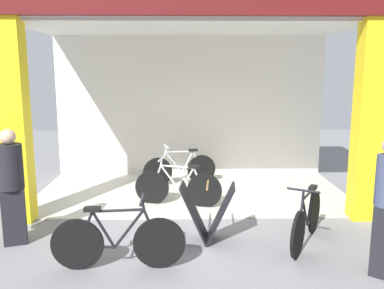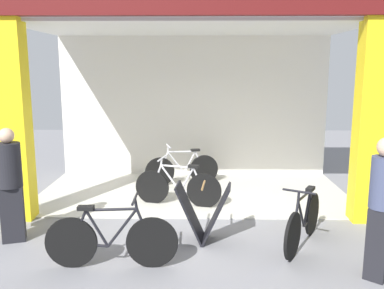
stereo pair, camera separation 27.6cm
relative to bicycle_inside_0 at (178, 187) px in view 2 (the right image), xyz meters
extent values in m
plane|color=gray|center=(0.26, -0.69, -0.36)|extent=(20.46, 20.46, 0.00)
cube|color=beige|center=(0.26, 0.85, -0.35)|extent=(6.23, 3.09, 0.02)
cube|color=silver|center=(0.26, 2.40, 1.30)|extent=(6.23, 0.12, 3.32)
cube|color=yellow|center=(-2.64, -0.69, 1.30)|extent=(0.44, 0.36, 3.32)
cube|color=yellow|center=(3.15, -0.69, 1.30)|extent=(0.44, 0.36, 3.32)
cube|color=silver|center=(0.26, 0.85, 2.93)|extent=(6.23, 3.09, 0.06)
cylinder|color=black|center=(0.48, -0.11, -0.04)|extent=(0.64, 0.18, 0.65)
cylinder|color=black|center=(-0.49, 0.11, -0.04)|extent=(0.64, 0.18, 0.65)
cylinder|color=silver|center=(0.25, -0.06, -0.06)|extent=(0.43, 0.13, 0.08)
cylinder|color=silver|center=(0.16, -0.04, 0.15)|extent=(0.28, 0.10, 0.49)
cylinder|color=silver|center=(-0.14, 0.03, 0.16)|extent=(0.39, 0.12, 0.51)
cylinder|color=silver|center=(-0.02, 0.00, 0.39)|extent=(0.61, 0.17, 0.05)
cylinder|color=silver|center=(0.37, -0.08, 0.17)|extent=(0.22, 0.08, 0.43)
cylinder|color=silver|center=(-0.40, 0.09, 0.18)|extent=(0.20, 0.08, 0.45)
cylinder|color=silver|center=(-0.31, 0.07, 0.46)|extent=(0.06, 0.05, 0.13)
cylinder|color=silver|center=(-0.30, 0.07, 0.53)|extent=(0.13, 0.45, 0.03)
cube|color=black|center=(0.29, -0.06, 0.41)|extent=(0.21, 0.14, 0.05)
cylinder|color=black|center=(0.50, 1.53, -0.04)|extent=(0.63, 0.21, 0.64)
cylinder|color=black|center=(-0.46, 1.28, -0.04)|extent=(0.63, 0.21, 0.64)
cylinder|color=silver|center=(0.27, 1.47, -0.07)|extent=(0.43, 0.14, 0.08)
cylinder|color=silver|center=(0.19, 1.45, 0.14)|extent=(0.28, 0.11, 0.48)
cylinder|color=silver|center=(-0.11, 1.37, 0.15)|extent=(0.39, 0.14, 0.50)
cylinder|color=silver|center=(0.01, 1.40, 0.38)|extent=(0.60, 0.19, 0.05)
cylinder|color=silver|center=(0.39, 1.51, 0.17)|extent=(0.21, 0.09, 0.43)
cylinder|color=silver|center=(-0.36, 1.31, 0.17)|extent=(0.19, 0.08, 0.44)
cylinder|color=silver|center=(-0.28, 1.33, 0.46)|extent=(0.06, 0.05, 0.13)
cylinder|color=silver|center=(-0.27, 1.33, 0.52)|extent=(0.15, 0.44, 0.03)
cube|color=black|center=(0.31, 1.48, 0.40)|extent=(0.21, 0.14, 0.05)
cylinder|color=black|center=(-1.25, -2.45, -0.03)|extent=(0.67, 0.06, 0.67)
cylinder|color=black|center=(-0.21, -2.43, -0.03)|extent=(0.67, 0.06, 0.67)
cylinder|color=black|center=(-1.00, -2.45, -0.05)|extent=(0.45, 0.05, 0.09)
cylinder|color=black|center=(-0.91, -2.44, 0.17)|extent=(0.29, 0.04, 0.50)
cylinder|color=black|center=(-0.59, -2.44, 0.17)|extent=(0.41, 0.05, 0.53)
cylinder|color=black|center=(-0.72, -2.44, 0.42)|extent=(0.64, 0.05, 0.05)
cylinder|color=black|center=(-1.13, -2.45, 0.19)|extent=(0.22, 0.04, 0.45)
cylinder|color=black|center=(-0.31, -2.43, 0.20)|extent=(0.20, 0.04, 0.47)
cylinder|color=black|center=(-0.41, -2.43, 0.49)|extent=(0.06, 0.04, 0.14)
cylinder|color=black|center=(-0.42, -2.43, 0.56)|extent=(0.04, 0.47, 0.03)
cube|color=black|center=(-1.04, -2.45, 0.44)|extent=(0.21, 0.11, 0.05)
cylinder|color=black|center=(2.14, -1.29, -0.04)|extent=(0.36, 0.58, 0.65)
cylinder|color=black|center=(1.64, -2.16, -0.04)|extent=(0.36, 0.58, 0.65)
cylinder|color=black|center=(2.02, -1.50, -0.06)|extent=(0.25, 0.40, 0.08)
cylinder|color=black|center=(1.98, -1.58, 0.15)|extent=(0.17, 0.26, 0.49)
cylinder|color=black|center=(1.82, -1.85, 0.16)|extent=(0.23, 0.36, 0.51)
cylinder|color=black|center=(1.88, -1.74, 0.39)|extent=(0.34, 0.56, 0.05)
cylinder|color=black|center=(2.08, -1.39, 0.17)|extent=(0.14, 0.20, 0.43)
cylinder|color=black|center=(1.69, -2.08, 0.18)|extent=(0.13, 0.19, 0.45)
cylinder|color=black|center=(1.74, -2.00, 0.46)|extent=(0.06, 0.07, 0.13)
cylinder|color=black|center=(1.74, -1.99, 0.53)|extent=(0.41, 0.25, 0.03)
cube|color=black|center=(2.04, -1.47, 0.41)|extent=(0.18, 0.22, 0.05)
cube|color=black|center=(0.26, -1.58, 0.07)|extent=(0.45, 0.50, 0.87)
cube|color=black|center=(0.64, -1.62, 0.07)|extent=(0.45, 0.50, 0.87)
cylinder|color=olive|center=(0.45, -1.60, 0.50)|extent=(0.07, 0.47, 0.03)
cube|color=black|center=(2.57, -2.67, 0.09)|extent=(0.37, 0.37, 0.90)
cylinder|color=#3F4766|center=(2.57, -2.67, 0.85)|extent=(0.45, 0.45, 0.62)
cube|color=black|center=(-2.36, -1.62, 0.05)|extent=(0.38, 0.33, 0.83)
cylinder|color=black|center=(-2.36, -1.62, 0.79)|extent=(0.44, 0.44, 0.65)
sphere|color=#D8AD8C|center=(-2.36, -1.62, 1.23)|extent=(0.22, 0.22, 0.22)
camera|label=1|loc=(0.11, -7.42, 2.18)|focal=38.91mm
camera|label=2|loc=(0.38, -7.42, 2.18)|focal=38.91mm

